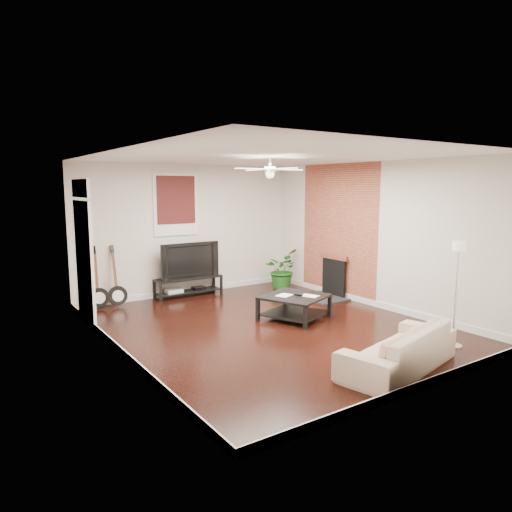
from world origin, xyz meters
The scene contains 14 objects.
room centered at (0.00, 0.00, 1.40)m, with size 5.01×6.01×2.81m.
brick_accent centered at (2.49, 1.00, 1.40)m, with size 0.02×2.20×2.80m, color #A94936.
fireplace centered at (2.20, 1.00, 0.46)m, with size 0.80×1.10×0.92m, color black.
window_back centered at (-0.30, 2.97, 1.95)m, with size 1.00×0.06×1.30m, color #3F1211.
door_left centered at (-2.46, 1.90, 1.25)m, with size 0.08×1.00×2.50m, color white.
tv_stand centered at (-0.14, 2.78, 0.20)m, with size 1.46×0.39×0.41m, color black.
tv centered at (-0.14, 2.80, 0.79)m, with size 1.31×0.17×0.75m, color black.
coffee_table centered at (0.66, 0.15, 0.21)m, with size 1.00×1.00×0.42m, color black.
sofa centered at (0.31, -2.41, 0.28)m, with size 1.91×0.75×0.56m, color #BEA88E.
floor_lamp centered at (1.66, -2.31, 0.78)m, with size 0.26×0.26×1.56m, color silver, non-canonical shape.
potted_plant centered at (1.97, 2.29, 0.45)m, with size 0.81×0.70×0.90m, color #1D5E1B.
guitar_left centered at (-2.04, 2.75, 0.61)m, with size 0.38×0.27×1.23m, color black, non-canonical shape.
guitar_right centered at (-1.69, 2.72, 0.61)m, with size 0.38×0.27×1.23m, color black, non-canonical shape.
ceiling_fan centered at (0.00, 0.00, 2.60)m, with size 1.24×1.24×0.32m, color white, non-canonical shape.
Camera 1 is at (-4.41, -6.14, 2.32)m, focal length 32.73 mm.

